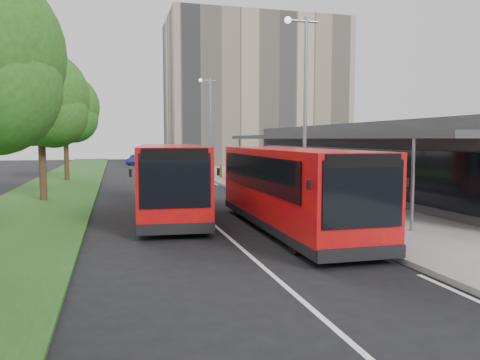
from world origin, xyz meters
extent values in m
plane|color=black|center=(0.00, 0.00, 0.00)|extent=(120.00, 120.00, 0.00)
cube|color=slate|center=(6.00, 20.00, 0.07)|extent=(5.00, 80.00, 0.15)
cube|color=#224817|center=(-7.00, 20.00, 0.05)|extent=(5.00, 80.00, 0.10)
cube|color=silver|center=(0.00, 15.00, 0.01)|extent=(0.12, 70.00, 0.01)
cube|color=silver|center=(3.30, -8.00, 0.01)|extent=(0.12, 2.00, 0.01)
cube|color=silver|center=(3.30, -2.00, 0.01)|extent=(0.12, 2.00, 0.01)
cube|color=silver|center=(3.30, 4.00, 0.01)|extent=(0.12, 2.00, 0.01)
cube|color=silver|center=(3.30, 10.00, 0.01)|extent=(0.12, 2.00, 0.01)
cube|color=silver|center=(3.30, 16.00, 0.01)|extent=(0.12, 2.00, 0.01)
cube|color=silver|center=(3.30, 22.00, 0.01)|extent=(0.12, 2.00, 0.01)
cube|color=silver|center=(3.30, 28.00, 0.01)|extent=(0.12, 2.00, 0.01)
cube|color=silver|center=(3.30, 34.00, 0.01)|extent=(0.12, 2.00, 0.01)
cube|color=silver|center=(3.30, 40.00, 0.01)|extent=(0.12, 2.00, 0.01)
cube|color=silver|center=(3.30, 46.00, 0.01)|extent=(0.12, 2.00, 0.01)
cube|color=tan|center=(14.00, 42.00, 9.00)|extent=(22.00, 12.00, 18.00)
cube|color=#2E2E30|center=(11.00, 8.00, 2.00)|extent=(5.00, 26.00, 4.00)
cube|color=black|center=(8.48, 8.00, 1.60)|extent=(0.06, 24.00, 2.20)
cube|color=#2E2E30|center=(7.20, 8.00, 3.30)|extent=(2.80, 26.00, 0.25)
cylinder|color=gray|center=(5.90, -3.00, 1.65)|extent=(0.12, 0.12, 3.30)
cylinder|color=gray|center=(5.90, 19.00, 1.65)|extent=(0.12, 0.12, 3.30)
cylinder|color=#362215|center=(-7.00, 9.00, 1.86)|extent=(0.36, 0.36, 3.73)
sphere|color=#1E5015|center=(-7.00, 9.00, 5.25)|extent=(4.74, 4.74, 4.74)
sphere|color=#1E5015|center=(-6.40, 8.60, 4.40)|extent=(3.39, 3.39, 3.39)
sphere|color=#1E5015|center=(-7.50, 9.50, 4.66)|extent=(3.73, 3.73, 3.73)
cylinder|color=#362215|center=(-7.00, 21.00, 1.97)|extent=(0.36, 0.36, 3.94)
sphere|color=#1E5015|center=(-7.00, 21.00, 5.56)|extent=(5.02, 5.02, 5.02)
sphere|color=#1E5015|center=(-6.40, 20.60, 4.66)|extent=(3.58, 3.58, 3.58)
sphere|color=#1E5015|center=(-7.50, 21.50, 4.93)|extent=(3.94, 3.94, 3.94)
cylinder|color=gray|center=(4.20, 2.00, 4.15)|extent=(0.16, 0.16, 8.00)
cylinder|color=gray|center=(4.00, 2.00, 7.95)|extent=(1.40, 0.10, 0.10)
sphere|color=silver|center=(3.40, 2.00, 7.95)|extent=(0.28, 0.28, 0.28)
cylinder|color=gray|center=(4.20, 22.00, 4.15)|extent=(0.16, 0.16, 8.00)
cylinder|color=gray|center=(4.00, 22.00, 7.95)|extent=(1.40, 0.10, 0.10)
sphere|color=silver|center=(3.40, 22.00, 7.95)|extent=(0.28, 0.28, 0.28)
cube|color=red|center=(2.33, -1.23, 1.58)|extent=(2.47, 9.92, 2.50)
cube|color=black|center=(2.33, -1.23, 0.36)|extent=(2.49, 9.94, 0.28)
cube|color=black|center=(2.27, -6.20, 1.84)|extent=(2.12, 0.07, 1.65)
cube|color=black|center=(2.39, 3.73, 1.98)|extent=(2.07, 0.07, 1.23)
cube|color=black|center=(1.13, -0.94, 2.03)|extent=(0.15, 8.48, 1.13)
cube|color=black|center=(3.53, -0.97, 2.03)|extent=(0.15, 8.48, 1.13)
cube|color=black|center=(2.27, -6.21, 0.38)|extent=(2.36, 0.11, 0.33)
cube|color=black|center=(2.27, -6.21, 2.64)|extent=(1.98, 0.06, 0.33)
cube|color=black|center=(0.95, -5.98, 2.07)|extent=(0.08, 0.08, 0.24)
cube|color=black|center=(3.59, -6.01, 2.07)|extent=(0.08, 0.08, 0.24)
cylinder|color=black|center=(1.30, -4.43, 0.42)|extent=(0.29, 0.85, 0.85)
cylinder|color=black|center=(3.28, -4.45, 0.42)|extent=(0.29, 0.85, 0.85)
cylinder|color=black|center=(1.38, 1.98, 0.42)|extent=(0.29, 0.85, 0.85)
cylinder|color=black|center=(3.35, 1.96, 0.42)|extent=(0.29, 0.85, 0.85)
cube|color=red|center=(-1.27, 3.16, 1.62)|extent=(3.26, 10.32, 2.56)
cube|color=black|center=(-1.27, 3.16, 0.37)|extent=(3.28, 10.34, 0.29)
cube|color=black|center=(-1.70, -1.92, 1.88)|extent=(2.17, 0.23, 1.69)
cube|color=black|center=(-0.84, 8.23, 2.03)|extent=(2.12, 0.23, 1.26)
cube|color=black|center=(-2.47, 3.55, 2.08)|extent=(0.78, 8.67, 1.16)
cube|color=black|center=(-0.02, 3.34, 2.08)|extent=(0.78, 8.67, 1.16)
cube|color=black|center=(-1.70, -1.93, 0.39)|extent=(2.41, 0.28, 0.34)
cube|color=black|center=(-1.70, -1.93, 2.71)|extent=(2.03, 0.21, 0.34)
cube|color=black|center=(-3.03, -1.59, 2.13)|extent=(0.09, 0.09, 0.24)
cube|color=black|center=(-0.33, -1.82, 2.13)|extent=(0.09, 0.09, 0.24)
cylinder|color=black|center=(-2.56, -0.03, 0.43)|extent=(0.36, 0.89, 0.87)
cylinder|color=black|center=(-0.54, -0.20, 0.43)|extent=(0.36, 0.89, 0.87)
cylinder|color=black|center=(-2.01, 6.52, 0.43)|extent=(0.36, 0.89, 0.87)
cylinder|color=black|center=(0.02, 6.34, 0.43)|extent=(0.36, 0.89, 0.87)
cylinder|color=#3B2418|center=(6.08, 11.31, 0.60)|extent=(0.51, 0.51, 0.90)
cylinder|color=yellow|center=(4.48, 19.33, 0.67)|extent=(0.22, 0.22, 1.04)
imported|color=#551B0C|center=(1.56, 39.31, 0.59)|extent=(2.31, 3.73, 1.18)
imported|color=navy|center=(-0.90, 42.89, 0.62)|extent=(2.66, 3.96, 1.23)
camera|label=1|loc=(-3.47, -16.20, 3.15)|focal=35.00mm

